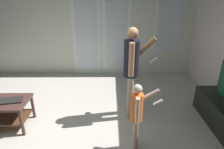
{
  "coord_description": "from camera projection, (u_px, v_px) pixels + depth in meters",
  "views": [
    {
      "loc": [
        0.77,
        -2.46,
        2.12
      ],
      "look_at": [
        0.79,
        0.11,
        1.02
      ],
      "focal_mm": 31.36,
      "sensor_mm": 36.0,
      "label": 1
    }
  ],
  "objects": [
    {
      "name": "ground_plane",
      "position": [
        62.0,
        137.0,
        3.09
      ],
      "size": [
        6.01,
        5.42,
        0.02
      ],
      "primitive_type": "cube",
      "color": "#BAB3A7"
    },
    {
      "name": "wall_back_with_doors",
      "position": [
        85.0,
        27.0,
        5.06
      ],
      "size": [
        6.01,
        0.09,
        2.61
      ],
      "color": "silver",
      "rests_on": "ground_plane"
    },
    {
      "name": "person_adult",
      "position": [
        132.0,
        66.0,
        3.27
      ],
      "size": [
        0.58,
        0.44,
        1.61
      ],
      "color": "tan",
      "rests_on": "ground_plane"
    },
    {
      "name": "person_child",
      "position": [
        137.0,
        113.0,
        2.61
      ],
      "size": [
        0.46,
        0.28,
        1.04
      ],
      "color": "tan",
      "rests_on": "ground_plane"
    },
    {
      "name": "laptop_closed",
      "position": [
        11.0,
        100.0,
        3.16
      ],
      "size": [
        0.38,
        0.28,
        0.03
      ],
      "primitive_type": "cube",
      "rotation": [
        0.0,
        0.0,
        0.21
      ],
      "color": "black",
      "rests_on": "coffee_table"
    }
  ]
}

